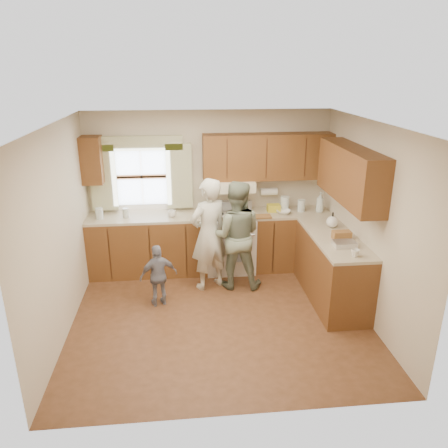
{
  "coord_description": "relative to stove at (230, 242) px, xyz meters",
  "views": [
    {
      "loc": [
        -0.45,
        -4.99,
        3.12
      ],
      "look_at": [
        0.1,
        0.4,
        1.15
      ],
      "focal_mm": 35.0,
      "sensor_mm": 36.0,
      "label": 1
    }
  ],
  "objects": [
    {
      "name": "woman_left",
      "position": [
        -0.37,
        -0.59,
        0.37
      ],
      "size": [
        0.72,
        0.64,
        1.67
      ],
      "primitive_type": "imported",
      "rotation": [
        0.0,
        0.0,
        3.64
      ],
      "color": "beige",
      "rests_on": "ground"
    },
    {
      "name": "woman_right",
      "position": [
        0.02,
        -0.59,
        0.34
      ],
      "size": [
        0.87,
        0.72,
        1.61
      ],
      "primitive_type": "imported",
      "rotation": [
        0.0,
        0.0,
        2.99
      ],
      "color": "#253927",
      "rests_on": "ground"
    },
    {
      "name": "room",
      "position": [
        -0.3,
        -1.44,
        0.78
      ],
      "size": [
        3.8,
        3.8,
        3.8
      ],
      "color": "#4C2D17",
      "rests_on": "ground"
    },
    {
      "name": "child",
      "position": [
        -1.09,
        -1.04,
        -0.03
      ],
      "size": [
        0.56,
        0.36,
        0.88
      ],
      "primitive_type": "imported",
      "rotation": [
        0.0,
        0.0,
        3.44
      ],
      "color": "gray",
      "rests_on": "ground"
    },
    {
      "name": "stove",
      "position": [
        0.0,
        0.0,
        0.0
      ],
      "size": [
        0.76,
        0.67,
        1.07
      ],
      "color": "silver",
      "rests_on": "ground"
    },
    {
      "name": "kitchen_fixtures",
      "position": [
        0.31,
        -0.36,
        0.37
      ],
      "size": [
        3.8,
        2.25,
        2.15
      ],
      "color": "#47260F",
      "rests_on": "ground"
    }
  ]
}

